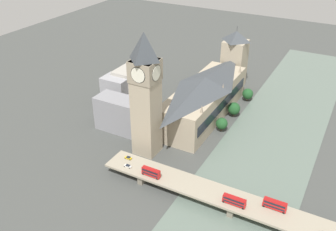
{
  "coord_description": "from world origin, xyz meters",
  "views": [
    {
      "loc": [
        -72.99,
        210.96,
        134.75
      ],
      "look_at": [
        22.17,
        36.55,
        21.17
      ],
      "focal_mm": 40.0,
      "sensor_mm": 36.0,
      "label": 1
    }
  ],
  "objects_px": {
    "clock_tower": "(146,92)",
    "double_decker_bus_lead": "(234,201)",
    "parliament_hall": "(205,97)",
    "double_decker_bus_rear": "(275,205)",
    "road_bridge": "(235,201)",
    "car_southbound_lead": "(128,158)",
    "double_decker_bus_mid": "(151,172)",
    "victoria_tower": "(234,59)",
    "car_southbound_mid": "(128,166)"
  },
  "relations": [
    {
      "from": "clock_tower",
      "to": "double_decker_bus_lead",
      "type": "bearing_deg",
      "value": 158.07
    },
    {
      "from": "parliament_hall",
      "to": "double_decker_bus_rear",
      "type": "distance_m",
      "value": 104.77
    },
    {
      "from": "clock_tower",
      "to": "double_decker_bus_lead",
      "type": "xyz_separation_m",
      "value": [
        -65.51,
        26.38,
        -31.87
      ]
    },
    {
      "from": "road_bridge",
      "to": "double_decker_bus_rear",
      "type": "xyz_separation_m",
      "value": [
        -18.7,
        -2.95,
        3.94
      ]
    },
    {
      "from": "car_southbound_lead",
      "to": "clock_tower",
      "type": "bearing_deg",
      "value": -91.88
    },
    {
      "from": "parliament_hall",
      "to": "double_decker_bus_rear",
      "type": "xyz_separation_m",
      "value": [
        -70.78,
        77.02,
        -5.98
      ]
    },
    {
      "from": "double_decker_bus_rear",
      "to": "double_decker_bus_mid",
      "type": "bearing_deg",
      "value": 6.22
    },
    {
      "from": "clock_tower",
      "to": "victoria_tower",
      "type": "distance_m",
      "value": 118.21
    },
    {
      "from": "clock_tower",
      "to": "road_bridge",
      "type": "distance_m",
      "value": 77.42
    },
    {
      "from": "double_decker_bus_rear",
      "to": "car_southbound_lead",
      "type": "xyz_separation_m",
      "value": [
        84.19,
        -0.02,
        -2.04
      ]
    },
    {
      "from": "road_bridge",
      "to": "double_decker_bus_mid",
      "type": "bearing_deg",
      "value": 5.1
    },
    {
      "from": "clock_tower",
      "to": "car_southbound_mid",
      "type": "xyz_separation_m",
      "value": [
        -3.33,
        26.29,
        -33.73
      ]
    },
    {
      "from": "double_decker_bus_lead",
      "to": "double_decker_bus_mid",
      "type": "height_order",
      "value": "double_decker_bus_mid"
    },
    {
      "from": "car_southbound_mid",
      "to": "clock_tower",
      "type": "bearing_deg",
      "value": -82.79
    },
    {
      "from": "victoria_tower",
      "to": "double_decker_bus_lead",
      "type": "bearing_deg",
      "value": 110.32
    },
    {
      "from": "double_decker_bus_lead",
      "to": "double_decker_bus_rear",
      "type": "relative_size",
      "value": 1.03
    },
    {
      "from": "road_bridge",
      "to": "double_decker_bus_lead",
      "type": "height_order",
      "value": "double_decker_bus_lead"
    },
    {
      "from": "car_southbound_mid",
      "to": "victoria_tower",
      "type": "bearing_deg",
      "value": -93.77
    },
    {
      "from": "parliament_hall",
      "to": "car_southbound_mid",
      "type": "xyz_separation_m",
      "value": [
        9.44,
        83.4,
        -8.06
      ]
    },
    {
      "from": "victoria_tower",
      "to": "road_bridge",
      "type": "xyz_separation_m",
      "value": [
        -52.14,
        139.08,
        -18.18
      ]
    },
    {
      "from": "victoria_tower",
      "to": "double_decker_bus_lead",
      "type": "height_order",
      "value": "victoria_tower"
    },
    {
      "from": "double_decker_bus_lead",
      "to": "car_southbound_mid",
      "type": "relative_size",
      "value": 2.7
    },
    {
      "from": "car_southbound_lead",
      "to": "double_decker_bus_rear",
      "type": "bearing_deg",
      "value": 179.99
    },
    {
      "from": "double_decker_bus_mid",
      "to": "double_decker_bus_rear",
      "type": "height_order",
      "value": "double_decker_bus_rear"
    },
    {
      "from": "road_bridge",
      "to": "double_decker_bus_lead",
      "type": "xyz_separation_m",
      "value": [
        -0.67,
        3.52,
        3.72
      ]
    },
    {
      "from": "double_decker_bus_rear",
      "to": "car_southbound_mid",
      "type": "relative_size",
      "value": 2.63
    },
    {
      "from": "parliament_hall",
      "to": "road_bridge",
      "type": "xyz_separation_m",
      "value": [
        -52.08,
        79.97,
        -9.92
      ]
    },
    {
      "from": "clock_tower",
      "to": "double_decker_bus_lead",
      "type": "height_order",
      "value": "clock_tower"
    },
    {
      "from": "road_bridge",
      "to": "car_southbound_mid",
      "type": "relative_size",
      "value": 34.36
    },
    {
      "from": "road_bridge",
      "to": "car_southbound_lead",
      "type": "bearing_deg",
      "value": -2.59
    },
    {
      "from": "clock_tower",
      "to": "double_decker_bus_rear",
      "type": "relative_size",
      "value": 6.69
    },
    {
      "from": "double_decker_bus_mid",
      "to": "road_bridge",
      "type": "bearing_deg",
      "value": -174.9
    },
    {
      "from": "victoria_tower",
      "to": "double_decker_bus_mid",
      "type": "xyz_separation_m",
      "value": [
        -6.12,
        143.19,
        -14.3
      ]
    },
    {
      "from": "road_bridge",
      "to": "car_southbound_mid",
      "type": "distance_m",
      "value": 61.64
    },
    {
      "from": "car_southbound_mid",
      "to": "double_decker_bus_rear",
      "type": "bearing_deg",
      "value": -175.45
    },
    {
      "from": "parliament_hall",
      "to": "double_decker_bus_lead",
      "type": "relative_size",
      "value": 7.93
    },
    {
      "from": "clock_tower",
      "to": "victoria_tower",
      "type": "xyz_separation_m",
      "value": [
        -12.71,
        -116.22,
        -17.41
      ]
    },
    {
      "from": "parliament_hall",
      "to": "car_southbound_lead",
      "type": "height_order",
      "value": "parliament_hall"
    },
    {
      "from": "double_decker_bus_rear",
      "to": "car_southbound_mid",
      "type": "height_order",
      "value": "double_decker_bus_rear"
    },
    {
      "from": "victoria_tower",
      "to": "car_southbound_lead",
      "type": "bearing_deg",
      "value": 84.39
    },
    {
      "from": "car_southbound_lead",
      "to": "road_bridge",
      "type": "bearing_deg",
      "value": 177.41
    },
    {
      "from": "road_bridge",
      "to": "car_southbound_mid",
      "type": "bearing_deg",
      "value": 3.19
    },
    {
      "from": "double_decker_bus_lead",
      "to": "double_decker_bus_rear",
      "type": "distance_m",
      "value": 19.16
    },
    {
      "from": "double_decker_bus_mid",
      "to": "double_decker_bus_lead",
      "type": "bearing_deg",
      "value": -179.27
    },
    {
      "from": "clock_tower",
      "to": "victoria_tower",
      "type": "bearing_deg",
      "value": -96.24
    },
    {
      "from": "victoria_tower",
      "to": "parliament_hall",
      "type": "bearing_deg",
      "value": 90.05
    },
    {
      "from": "road_bridge",
      "to": "car_southbound_lead",
      "type": "height_order",
      "value": "car_southbound_lead"
    },
    {
      "from": "car_southbound_mid",
      "to": "road_bridge",
      "type": "bearing_deg",
      "value": -176.81
    },
    {
      "from": "clock_tower",
      "to": "double_decker_bus_mid",
      "type": "xyz_separation_m",
      "value": [
        -18.83,
        26.97,
        -31.72
      ]
    },
    {
      "from": "clock_tower",
      "to": "double_decker_bus_lead",
      "type": "distance_m",
      "value": 77.48
    }
  ]
}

